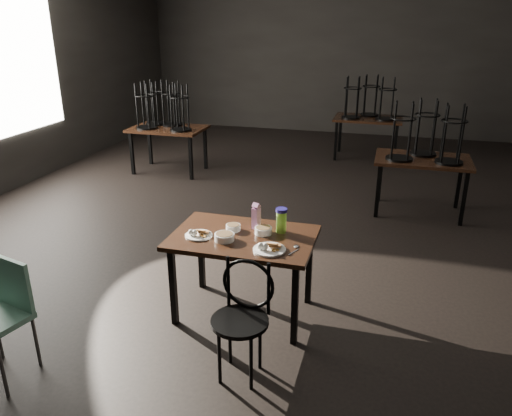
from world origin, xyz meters
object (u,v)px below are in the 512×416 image
(main_table, at_px, (243,244))
(juice_carton, at_px, (256,217))
(bentwood_chair, at_px, (243,310))
(school_chair, at_px, (1,309))
(water_bottle, at_px, (281,220))

(main_table, relative_size, juice_carton, 5.05)
(bentwood_chair, bearing_deg, juice_carton, 103.55)
(juice_carton, relative_size, bentwood_chair, 0.27)
(bentwood_chair, bearing_deg, school_chair, -160.40)
(main_table, height_order, school_chair, school_chair)
(school_chair, bearing_deg, bentwood_chair, 30.16)
(juice_carton, height_order, bentwood_chair, juice_carton)
(main_table, height_order, juice_carton, juice_carton)
(main_table, distance_m, school_chair, 1.88)
(school_chair, bearing_deg, juice_carton, 56.92)
(juice_carton, bearing_deg, main_table, -110.88)
(bentwood_chair, relative_size, school_chair, 0.98)
(water_bottle, distance_m, school_chair, 2.23)
(main_table, bearing_deg, juice_carton, 69.12)
(main_table, bearing_deg, bentwood_chair, -73.11)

